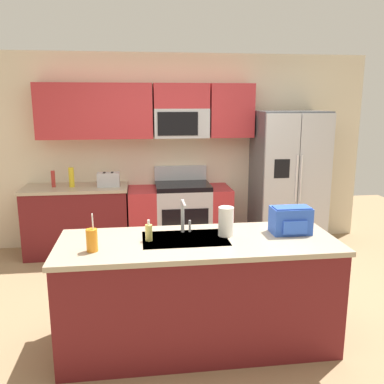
{
  "coord_description": "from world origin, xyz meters",
  "views": [
    {
      "loc": [
        -0.59,
        -3.6,
        1.99
      ],
      "look_at": [
        -0.04,
        0.6,
        1.05
      ],
      "focal_mm": 38.91,
      "sensor_mm": 36.0,
      "label": 1
    }
  ],
  "objects_px": {
    "toaster": "(109,179)",
    "drink_cup_orange": "(92,240)",
    "sink_faucet": "(184,214)",
    "bottle_yellow": "(71,177)",
    "paper_towel_roll": "(226,221)",
    "pepper_mill": "(53,179)",
    "soap_dispenser": "(149,232)",
    "backpack": "(291,220)",
    "range_oven": "(180,217)",
    "refrigerator": "(288,180)"
  },
  "relations": [
    {
      "from": "bottle_yellow",
      "to": "soap_dispenser",
      "type": "distance_m",
      "value": 2.4
    },
    {
      "from": "drink_cup_orange",
      "to": "backpack",
      "type": "relative_size",
      "value": 0.9
    },
    {
      "from": "toaster",
      "to": "backpack",
      "type": "bearing_deg",
      "value": -53.07
    },
    {
      "from": "backpack",
      "to": "sink_faucet",
      "type": "bearing_deg",
      "value": 172.3
    },
    {
      "from": "toaster",
      "to": "soap_dispenser",
      "type": "distance_m",
      "value": 2.24
    },
    {
      "from": "toaster",
      "to": "bottle_yellow",
      "type": "distance_m",
      "value": 0.47
    },
    {
      "from": "refrigerator",
      "to": "bottle_yellow",
      "type": "height_order",
      "value": "refrigerator"
    },
    {
      "from": "range_oven",
      "to": "pepper_mill",
      "type": "xyz_separation_m",
      "value": [
        -1.62,
        -0.0,
        0.56
      ]
    },
    {
      "from": "sink_faucet",
      "to": "range_oven",
      "type": "bearing_deg",
      "value": 85.05
    },
    {
      "from": "drink_cup_orange",
      "to": "bottle_yellow",
      "type": "bearing_deg",
      "value": 101.63
    },
    {
      "from": "range_oven",
      "to": "soap_dispenser",
      "type": "distance_m",
      "value": 2.36
    },
    {
      "from": "range_oven",
      "to": "soap_dispenser",
      "type": "bearing_deg",
      "value": -101.93
    },
    {
      "from": "paper_towel_roll",
      "to": "backpack",
      "type": "distance_m",
      "value": 0.55
    },
    {
      "from": "toaster",
      "to": "backpack",
      "type": "height_order",
      "value": "backpack"
    },
    {
      "from": "pepper_mill",
      "to": "soap_dispenser",
      "type": "height_order",
      "value": "pepper_mill"
    },
    {
      "from": "range_oven",
      "to": "toaster",
      "type": "xyz_separation_m",
      "value": [
        -0.93,
        -0.05,
        0.55
      ]
    },
    {
      "from": "paper_towel_roll",
      "to": "soap_dispenser",
      "type": "bearing_deg",
      "value": -176.06
    },
    {
      "from": "range_oven",
      "to": "sink_faucet",
      "type": "distance_m",
      "value": 2.2
    },
    {
      "from": "drink_cup_orange",
      "to": "paper_towel_roll",
      "type": "bearing_deg",
      "value": 12.24
    },
    {
      "from": "sink_faucet",
      "to": "paper_towel_roll",
      "type": "relative_size",
      "value": 1.17
    },
    {
      "from": "pepper_mill",
      "to": "paper_towel_roll",
      "type": "bearing_deg",
      "value": -51.16
    },
    {
      "from": "range_oven",
      "to": "refrigerator",
      "type": "relative_size",
      "value": 0.74
    },
    {
      "from": "toaster",
      "to": "soap_dispenser",
      "type": "xyz_separation_m",
      "value": [
        0.45,
        -2.2,
        -0.02
      ]
    },
    {
      "from": "refrigerator",
      "to": "pepper_mill",
      "type": "height_order",
      "value": "refrigerator"
    },
    {
      "from": "soap_dispenser",
      "to": "sink_faucet",
      "type": "bearing_deg",
      "value": 27.7
    },
    {
      "from": "toaster",
      "to": "drink_cup_orange",
      "type": "height_order",
      "value": "drink_cup_orange"
    },
    {
      "from": "pepper_mill",
      "to": "bottle_yellow",
      "type": "bearing_deg",
      "value": -6.52
    },
    {
      "from": "backpack",
      "to": "bottle_yellow",
      "type": "bearing_deg",
      "value": 133.72
    },
    {
      "from": "range_oven",
      "to": "bottle_yellow",
      "type": "bearing_deg",
      "value": -178.81
    },
    {
      "from": "range_oven",
      "to": "pepper_mill",
      "type": "bearing_deg",
      "value": -179.91
    },
    {
      "from": "refrigerator",
      "to": "sink_faucet",
      "type": "xyz_separation_m",
      "value": [
        -1.65,
        -2.03,
        0.14
      ]
    },
    {
      "from": "toaster",
      "to": "drink_cup_orange",
      "type": "distance_m",
      "value": 2.38
    },
    {
      "from": "sink_faucet",
      "to": "paper_towel_roll",
      "type": "bearing_deg",
      "value": -18.39
    },
    {
      "from": "range_oven",
      "to": "refrigerator",
      "type": "height_order",
      "value": "refrigerator"
    },
    {
      "from": "drink_cup_orange",
      "to": "paper_towel_roll",
      "type": "height_order",
      "value": "drink_cup_orange"
    },
    {
      "from": "refrigerator",
      "to": "bottle_yellow",
      "type": "xyz_separation_m",
      "value": [
        -2.86,
        0.04,
        0.1
      ]
    },
    {
      "from": "toaster",
      "to": "paper_towel_roll",
      "type": "height_order",
      "value": "paper_towel_roll"
    },
    {
      "from": "toaster",
      "to": "sink_faucet",
      "type": "relative_size",
      "value": 0.99
    },
    {
      "from": "backpack",
      "to": "range_oven",
      "type": "bearing_deg",
      "value": 107.54
    },
    {
      "from": "bottle_yellow",
      "to": "backpack",
      "type": "height_order",
      "value": "bottle_yellow"
    },
    {
      "from": "refrigerator",
      "to": "soap_dispenser",
      "type": "xyz_separation_m",
      "value": [
        -1.95,
        -2.18,
        0.04
      ]
    },
    {
      "from": "bottle_yellow",
      "to": "backpack",
      "type": "xyz_separation_m",
      "value": [
        2.09,
        -2.19,
        -0.01
      ]
    },
    {
      "from": "refrigerator",
      "to": "soap_dispenser",
      "type": "height_order",
      "value": "refrigerator"
    },
    {
      "from": "pepper_mill",
      "to": "drink_cup_orange",
      "type": "height_order",
      "value": "drink_cup_orange"
    },
    {
      "from": "sink_faucet",
      "to": "paper_towel_roll",
      "type": "height_order",
      "value": "sink_faucet"
    },
    {
      "from": "sink_faucet",
      "to": "bottle_yellow",
      "type": "bearing_deg",
      "value": 120.32
    },
    {
      "from": "toaster",
      "to": "backpack",
      "type": "xyz_separation_m",
      "value": [
        1.63,
        -2.16,
        0.03
      ]
    },
    {
      "from": "range_oven",
      "to": "sink_faucet",
      "type": "relative_size",
      "value": 4.82
    },
    {
      "from": "refrigerator",
      "to": "toaster",
      "type": "bearing_deg",
      "value": 179.53
    },
    {
      "from": "refrigerator",
      "to": "backpack",
      "type": "xyz_separation_m",
      "value": [
        -0.77,
        -2.14,
        0.09
      ]
    }
  ]
}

